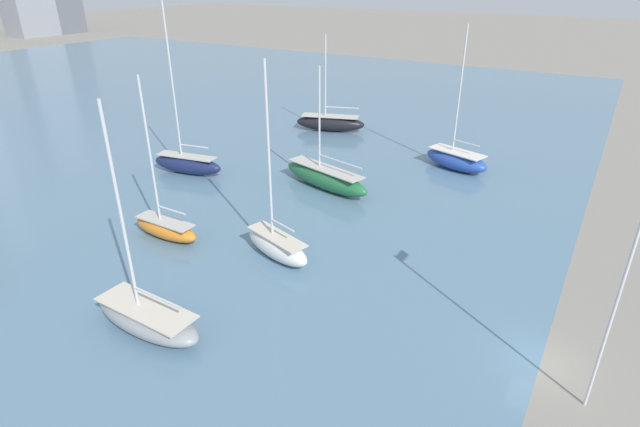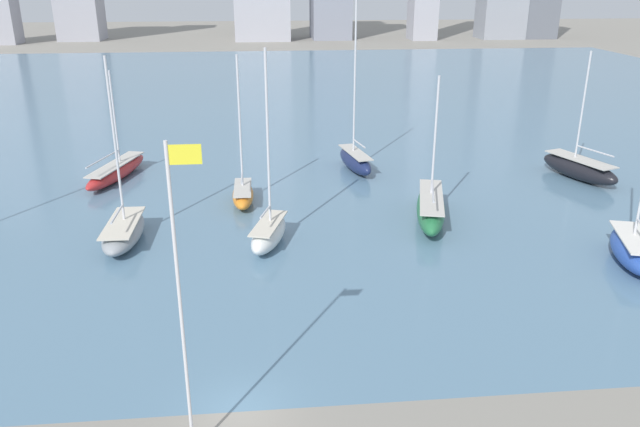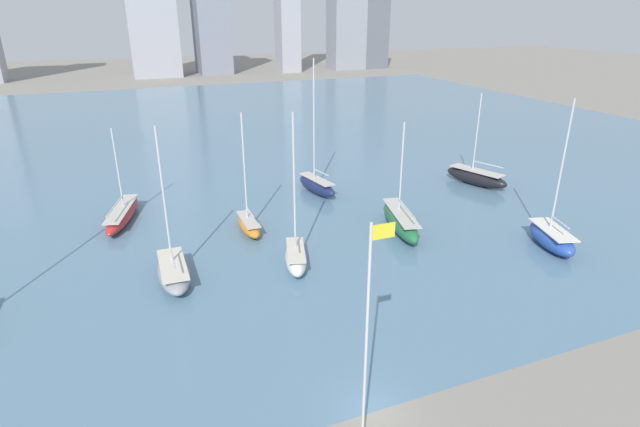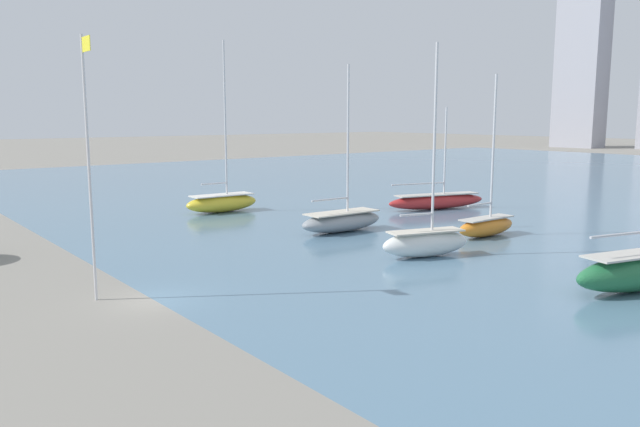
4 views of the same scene
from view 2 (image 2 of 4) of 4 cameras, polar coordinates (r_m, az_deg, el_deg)
The scene contains 11 objects.
ground_plane at distance 29.30m, azimuth -7.23°, elevation -17.54°, with size 500.00×500.00×0.00m, color gray.
harbor_water at distance 94.71m, azimuth -6.34°, elevation 9.83°, with size 180.00×140.00×0.00m.
flag_pole at distance 23.70m, azimuth -12.58°, elevation -7.68°, with size 1.24×0.14×13.01m.
sailboat_navy at distance 61.69m, azimuth 3.23°, elevation 4.94°, with size 3.21×7.87×16.28m.
sailboat_blue at distance 46.58m, azimuth 26.80°, elevation -2.91°, with size 4.51×7.53×14.20m.
sailboat_gray at distance 47.08m, azimuth -17.51°, elevation -1.53°, with size 2.68×7.73×13.19m.
sailboat_black at distance 63.93m, azimuth 22.60°, elevation 3.86°, with size 5.13×9.13×11.80m.
sailboat_white at distance 44.51m, azimuth -4.70°, elevation -1.71°, with size 3.57×6.53×13.78m.
sailboat_green at distance 49.54m, azimuth 10.09°, elevation 0.52°, with size 4.60×10.47×11.22m.
sailboat_red at distance 62.11m, azimuth -18.11°, elevation 3.74°, with size 4.84×11.00×10.07m.
sailboat_orange at distance 53.06m, azimuth -7.06°, elevation 1.84°, with size 1.78×6.17×12.30m.
Camera 2 is at (1.30, -22.94, 18.19)m, focal length 35.00 mm.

